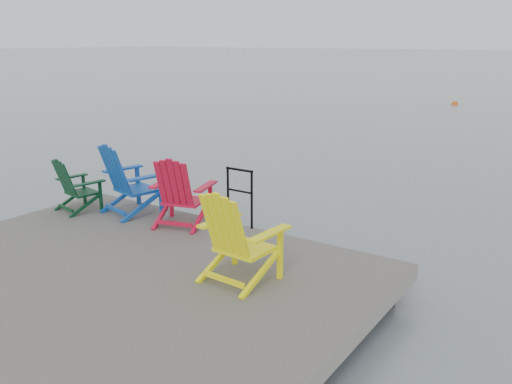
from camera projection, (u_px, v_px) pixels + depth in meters
The scene contains 8 objects.
ground at pixel (107, 316), 6.61m from camera, with size 400.00×400.00×0.00m, color slate.
dock at pixel (105, 290), 6.51m from camera, with size 6.00×5.00×1.40m.
handrail at pixel (240, 192), 8.15m from camera, with size 0.48×0.04×0.90m.
chair_green at pixel (75, 185), 8.91m from camera, with size 0.80×0.75×0.89m.
chair_blue at pixel (128, 179), 8.74m from camera, with size 1.06×1.00×1.15m.
chair_red at pixel (180, 191), 8.16m from camera, with size 1.00×0.95×1.08m.
chair_yellow at pixel (237, 236), 6.25m from camera, with size 0.94×0.87×1.12m.
buoy_b at pixel (455, 104), 28.25m from camera, with size 0.35×0.35×0.35m, color #D94F0C.
Camera 1 is at (4.82, -3.93, 3.24)m, focal length 38.00 mm.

